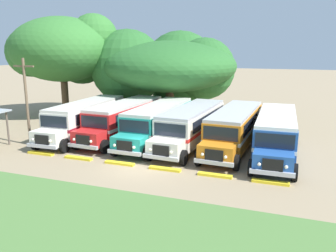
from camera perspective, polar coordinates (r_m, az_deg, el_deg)
ground_plane at (r=21.44m, az=-4.41°, el=-6.88°), size 220.00×220.00×0.00m
foreground_grass_strip at (r=14.97m, az=-18.17°, el=-16.72°), size 80.00×9.43×0.01m
parked_bus_slot_0 at (r=29.54m, az=-13.59°, el=1.48°), size 2.97×10.88×2.82m
parked_bus_slot_1 at (r=28.72m, az=-7.30°, el=1.43°), size 3.14×10.90×2.82m
parked_bus_slot_2 at (r=27.16m, az=-1.66°, el=0.86°), size 2.82×10.86×2.82m
parked_bus_slot_3 at (r=26.12m, az=3.97°, el=0.35°), size 3.19×10.91×2.82m
parked_bus_slot_4 at (r=25.63m, az=11.05°, el=-0.11°), size 3.09×10.89×2.82m
parked_bus_slot_5 at (r=24.76m, az=17.64°, el=-0.93°), size 2.87×10.86×2.82m
curb_wheelstop_0 at (r=25.46m, az=-20.49°, el=-4.30°), size 2.00×0.36×0.15m
curb_wheelstop_1 at (r=23.62m, az=-14.74°, el=-5.20°), size 2.00×0.36×0.15m
curb_wheelstop_2 at (r=22.07m, az=-8.09°, el=-6.18°), size 2.00×0.36×0.15m
curb_wheelstop_3 at (r=20.87m, az=-0.52°, el=-7.19°), size 2.00×0.36×0.15m
curb_wheelstop_4 at (r=20.06m, az=7.85°, el=-8.15°), size 2.00×0.36×0.15m
curb_wheelstop_5 at (r=19.72m, az=16.75°, el=-8.99°), size 2.00×0.36×0.15m
broad_shade_tree at (r=37.30m, az=0.10°, el=9.75°), size 15.11×15.19×9.21m
secondary_tree at (r=38.71m, az=-16.69°, el=12.04°), size 11.35×11.74×10.75m
utility_pole at (r=27.53m, az=-22.58°, el=4.13°), size 1.80×0.20×6.55m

